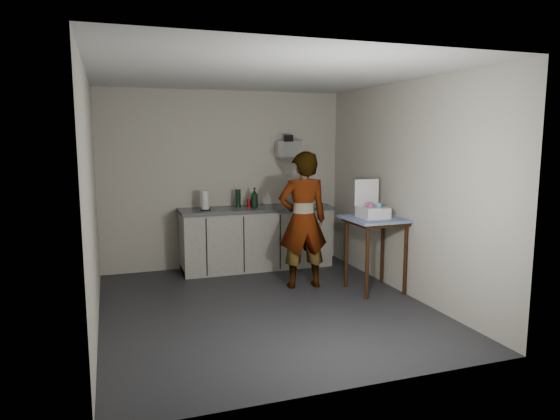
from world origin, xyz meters
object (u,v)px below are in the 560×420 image
object	(u,v)px
dark_bottle	(238,198)
paper_towel	(205,201)
kitchen_counter	(257,240)
soda_can	(249,203)
side_table	(376,227)
standing_man	(303,220)
soap_bottle	(254,198)
dish_rack	(305,200)
bakery_box	(372,209)

from	to	relation	value
dark_bottle	paper_towel	xyz separation A→B (m)	(-0.51, -0.11, -0.00)
kitchen_counter	soda_can	distance (m)	0.55
side_table	standing_man	bearing A→B (deg)	149.47
standing_man	soap_bottle	size ratio (longest dim) A/B	6.04
soap_bottle	dark_bottle	distance (m)	0.24
soda_can	dish_rack	distance (m)	0.87
side_table	soap_bottle	xyz separation A→B (m)	(-1.14, 1.51, 0.24)
soda_can	bakery_box	world-z (taller)	bakery_box
kitchen_counter	side_table	bearing A→B (deg)	-54.66
kitchen_counter	bakery_box	world-z (taller)	bakery_box
standing_man	soap_bottle	xyz separation A→B (m)	(-0.34, 1.06, 0.18)
dark_bottle	dish_rack	bearing A→B (deg)	-2.90
kitchen_counter	dish_rack	xyz separation A→B (m)	(0.78, 0.01, 0.55)
soap_bottle	dish_rack	size ratio (longest dim) A/B	0.68
dark_bottle	dish_rack	size ratio (longest dim) A/B	0.62
soap_bottle	soda_can	distance (m)	0.14
standing_man	dark_bottle	world-z (taller)	standing_man
soap_bottle	bakery_box	xyz separation A→B (m)	(1.08, -1.51, -0.01)
kitchen_counter	dish_rack	bearing A→B (deg)	1.08
bakery_box	dark_bottle	bearing A→B (deg)	129.38
standing_man	dark_bottle	bearing A→B (deg)	-59.21
standing_man	paper_towel	size ratio (longest dim) A/B	6.41
standing_man	soda_can	bearing A→B (deg)	-65.76
side_table	bakery_box	world-z (taller)	bakery_box
side_table	soap_bottle	size ratio (longest dim) A/B	3.23
kitchen_counter	standing_man	size ratio (longest dim) A/B	1.28
kitchen_counter	dark_bottle	bearing A→B (deg)	165.39
soda_can	dish_rack	xyz separation A→B (m)	(0.87, -0.03, 0.01)
dish_rack	bakery_box	xyz separation A→B (m)	(0.26, -1.56, 0.06)
side_table	paper_towel	xyz separation A→B (m)	(-1.86, 1.51, 0.22)
soap_bottle	dish_rack	bearing A→B (deg)	3.83
dish_rack	soda_can	bearing A→B (deg)	177.77
standing_man	dish_rack	distance (m)	1.21
kitchen_counter	soap_bottle	xyz separation A→B (m)	(-0.04, -0.04, 0.63)
soda_can	bakery_box	size ratio (longest dim) A/B	0.25
soap_bottle	bakery_box	size ratio (longest dim) A/B	0.63
soda_can	kitchen_counter	bearing A→B (deg)	-27.13
paper_towel	dark_bottle	bearing A→B (deg)	12.37
kitchen_counter	side_table	xyz separation A→B (m)	(1.10, -1.55, 0.39)
paper_towel	bakery_box	bearing A→B (deg)	-39.82
kitchen_counter	bakery_box	bearing A→B (deg)	-56.08
kitchen_counter	soap_bottle	world-z (taller)	soap_bottle
standing_man	dark_bottle	xyz separation A→B (m)	(-0.56, 1.16, 0.17)
kitchen_counter	dish_rack	world-z (taller)	dish_rack
standing_man	bakery_box	size ratio (longest dim) A/B	3.77
kitchen_counter	standing_man	xyz separation A→B (m)	(0.30, -1.10, 0.45)
soda_can	paper_towel	xyz separation A→B (m)	(-0.67, -0.09, 0.07)
soap_bottle	soda_can	bearing A→B (deg)	122.41
bakery_box	soap_bottle	bearing A→B (deg)	126.19
standing_man	soda_can	size ratio (longest dim) A/B	14.85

